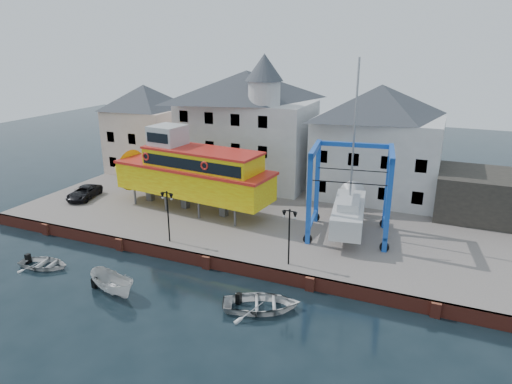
% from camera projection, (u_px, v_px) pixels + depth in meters
% --- Properties ---
extents(ground, '(140.00, 140.00, 0.00)m').
position_uv_depth(ground, '(207.00, 268.00, 34.08)').
color(ground, black).
rests_on(ground, ground).
extents(hardstanding, '(44.00, 22.00, 1.00)m').
position_uv_depth(hardstanding, '(263.00, 213.00, 43.52)').
color(hardstanding, '#5F5955').
rests_on(hardstanding, ground).
extents(quay_wall, '(44.00, 0.47, 1.00)m').
position_uv_depth(quay_wall, '(207.00, 262.00, 34.01)').
color(quay_wall, maroon).
rests_on(quay_wall, ground).
extents(building_pink, '(8.00, 7.00, 10.30)m').
position_uv_depth(building_pink, '(146.00, 129.00, 54.55)').
color(building_pink, beige).
rests_on(building_pink, hardstanding).
extents(building_white_main, '(14.00, 8.30, 14.00)m').
position_uv_depth(building_white_main, '(248.00, 126.00, 49.62)').
color(building_white_main, '#B9B9B9').
rests_on(building_white_main, hardstanding).
extents(building_white_right, '(12.00, 8.00, 11.20)m').
position_uv_depth(building_white_right, '(378.00, 142.00, 45.21)').
color(building_white_right, '#B9B9B9').
rests_on(building_white_right, hardstanding).
extents(shed_dark, '(8.00, 7.00, 4.00)m').
position_uv_depth(shed_dark, '(484.00, 195.00, 40.87)').
color(shed_dark, '#262420').
rests_on(shed_dark, hardstanding).
extents(lamp_post_left, '(1.12, 0.32, 4.20)m').
position_uv_depth(lamp_post_left, '(167.00, 204.00, 35.30)').
color(lamp_post_left, black).
rests_on(lamp_post_left, hardstanding).
extents(lamp_post_right, '(1.12, 0.32, 4.20)m').
position_uv_depth(lamp_post_right, '(289.00, 223.00, 31.57)').
color(lamp_post_right, black).
rests_on(lamp_post_right, hardstanding).
extents(tour_boat, '(18.16, 6.12, 7.76)m').
position_uv_depth(tour_boat, '(184.00, 171.00, 42.37)').
color(tour_boat, '#59595E').
rests_on(tour_boat, hardstanding).
extents(travel_lift, '(7.23, 9.54, 14.03)m').
position_uv_depth(travel_lift, '(350.00, 205.00, 37.47)').
color(travel_lift, '#154AB8').
rests_on(travel_lift, hardstanding).
extents(van, '(2.99, 4.77, 1.23)m').
position_uv_depth(van, '(84.00, 192.00, 45.95)').
color(van, black).
rests_on(van, hardstanding).
extents(motorboat_a, '(4.41, 2.61, 1.60)m').
position_uv_depth(motorboat_a, '(114.00, 293.00, 30.78)').
color(motorboat_a, silver).
rests_on(motorboat_a, ground).
extents(motorboat_b, '(5.88, 5.15, 1.01)m').
position_uv_depth(motorboat_b, '(262.00, 309.00, 28.89)').
color(motorboat_b, silver).
rests_on(motorboat_b, ground).
extents(motorboat_d, '(4.23, 3.36, 0.79)m').
position_uv_depth(motorboat_d, '(44.00, 267.00, 34.27)').
color(motorboat_d, silver).
rests_on(motorboat_d, ground).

